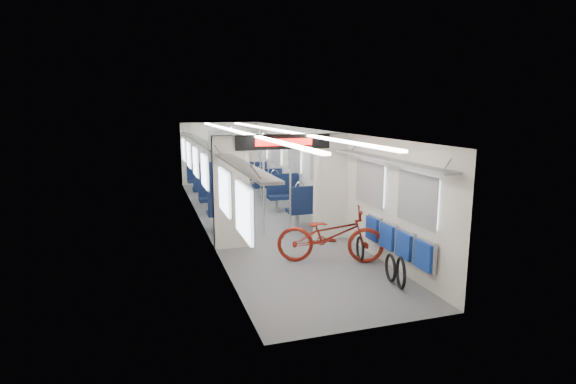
% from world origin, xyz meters
% --- Properties ---
extents(carriage, '(12.00, 12.02, 2.31)m').
position_xyz_m(carriage, '(0.00, -0.27, 1.50)').
color(carriage, '#515456').
rests_on(carriage, ground).
extents(bicycle, '(2.10, 1.34, 1.04)m').
position_xyz_m(bicycle, '(0.49, -3.46, 0.52)').
color(bicycle, maroon).
rests_on(bicycle, ground).
extents(flip_bench, '(0.12, 2.10, 0.51)m').
position_xyz_m(flip_bench, '(1.35, -4.33, 0.58)').
color(flip_bench, gray).
rests_on(flip_bench, carriage).
extents(bike_hoop_a, '(0.21, 0.51, 0.52)m').
position_xyz_m(bike_hoop_a, '(1.06, -4.97, 0.24)').
color(bike_hoop_a, black).
rests_on(bike_hoop_a, ground).
extents(bike_hoop_b, '(0.14, 0.47, 0.47)m').
position_xyz_m(bike_hoop_b, '(1.06, -4.65, 0.21)').
color(bike_hoop_b, black).
rests_on(bike_hoop_b, ground).
extents(bike_hoop_c, '(0.15, 0.48, 0.48)m').
position_xyz_m(bike_hoop_c, '(1.04, -3.58, 0.21)').
color(bike_hoop_c, black).
rests_on(bike_hoop_c, ground).
extents(seat_bay_near_left, '(0.91, 2.08, 1.10)m').
position_xyz_m(seat_bay_near_left, '(-0.93, 0.27, 0.54)').
color(seat_bay_near_left, '#0B1633').
rests_on(seat_bay_near_left, ground).
extents(seat_bay_near_right, '(0.94, 2.20, 1.14)m').
position_xyz_m(seat_bay_near_right, '(0.93, -0.04, 0.56)').
color(seat_bay_near_right, '#0B1633').
rests_on(seat_bay_near_right, ground).
extents(seat_bay_far_left, '(0.92, 2.10, 1.11)m').
position_xyz_m(seat_bay_far_left, '(-0.93, 3.55, 0.55)').
color(seat_bay_far_left, '#0B1633').
rests_on(seat_bay_far_left, ground).
extents(seat_bay_far_right, '(0.89, 1.96, 1.07)m').
position_xyz_m(seat_bay_far_right, '(0.94, 3.52, 0.53)').
color(seat_bay_far_right, '#0B1633').
rests_on(seat_bay_far_right, ground).
extents(stanchion_near_left, '(0.05, 0.05, 2.30)m').
position_xyz_m(stanchion_near_left, '(-0.22, -1.31, 1.15)').
color(stanchion_near_left, silver).
rests_on(stanchion_near_left, ground).
extents(stanchion_near_right, '(0.05, 0.05, 2.30)m').
position_xyz_m(stanchion_near_right, '(0.33, -1.52, 1.15)').
color(stanchion_near_right, silver).
rests_on(stanchion_near_right, ground).
extents(stanchion_far_left, '(0.04, 0.04, 2.30)m').
position_xyz_m(stanchion_far_left, '(-0.32, 1.94, 1.15)').
color(stanchion_far_left, silver).
rests_on(stanchion_far_left, ground).
extents(stanchion_far_right, '(0.04, 0.04, 2.30)m').
position_xyz_m(stanchion_far_right, '(0.42, 1.52, 1.15)').
color(stanchion_far_right, silver).
rests_on(stanchion_far_right, ground).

